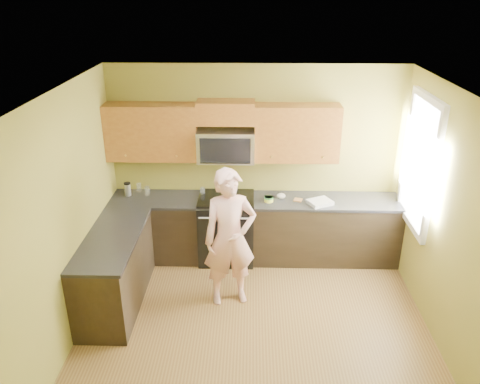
{
  "coord_description": "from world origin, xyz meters",
  "views": [
    {
      "loc": [
        -0.06,
        -4.23,
        3.65
      ],
      "look_at": [
        -0.2,
        1.3,
        1.2
      ],
      "focal_mm": 35.48,
      "sensor_mm": 36.0,
      "label": 1
    }
  ],
  "objects_px": {
    "butter_tub": "(269,202)",
    "travel_mug": "(128,195)",
    "microwave": "(226,160)",
    "frying_pan": "(229,204)",
    "stove": "(227,228)",
    "woman": "(230,238)"
  },
  "relations": [
    {
      "from": "woman",
      "to": "butter_tub",
      "type": "relative_size",
      "value": 14.01
    },
    {
      "from": "microwave",
      "to": "butter_tub",
      "type": "height_order",
      "value": "microwave"
    },
    {
      "from": "butter_tub",
      "to": "woman",
      "type": "bearing_deg",
      "value": -117.46
    },
    {
      "from": "stove",
      "to": "travel_mug",
      "type": "height_order",
      "value": "travel_mug"
    },
    {
      "from": "stove",
      "to": "microwave",
      "type": "bearing_deg",
      "value": 90.0
    },
    {
      "from": "woman",
      "to": "microwave",
      "type": "bearing_deg",
      "value": 80.76
    },
    {
      "from": "woman",
      "to": "butter_tub",
      "type": "bearing_deg",
      "value": 48.41
    },
    {
      "from": "butter_tub",
      "to": "travel_mug",
      "type": "distance_m",
      "value": 1.97
    },
    {
      "from": "woman",
      "to": "butter_tub",
      "type": "height_order",
      "value": "woman"
    },
    {
      "from": "frying_pan",
      "to": "travel_mug",
      "type": "height_order",
      "value": "travel_mug"
    },
    {
      "from": "microwave",
      "to": "frying_pan",
      "type": "distance_m",
      "value": 0.6
    },
    {
      "from": "stove",
      "to": "travel_mug",
      "type": "xyz_separation_m",
      "value": [
        -1.38,
        0.1,
        0.44
      ]
    },
    {
      "from": "microwave",
      "to": "butter_tub",
      "type": "xyz_separation_m",
      "value": [
        0.58,
        -0.18,
        -0.53
      ]
    },
    {
      "from": "microwave",
      "to": "woman",
      "type": "relative_size",
      "value": 0.44
    },
    {
      "from": "stove",
      "to": "frying_pan",
      "type": "relative_size",
      "value": 2.31
    },
    {
      "from": "microwave",
      "to": "frying_pan",
      "type": "bearing_deg",
      "value": -82.2
    },
    {
      "from": "stove",
      "to": "butter_tub",
      "type": "height_order",
      "value": "butter_tub"
    },
    {
      "from": "butter_tub",
      "to": "travel_mug",
      "type": "height_order",
      "value": "travel_mug"
    },
    {
      "from": "stove",
      "to": "travel_mug",
      "type": "relative_size",
      "value": 4.92
    },
    {
      "from": "frying_pan",
      "to": "travel_mug",
      "type": "bearing_deg",
      "value": 154.6
    },
    {
      "from": "travel_mug",
      "to": "frying_pan",
      "type": "bearing_deg",
      "value": -11.81
    },
    {
      "from": "woman",
      "to": "travel_mug",
      "type": "xyz_separation_m",
      "value": [
        -1.47,
        1.09,
        0.05
      ]
    }
  ]
}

